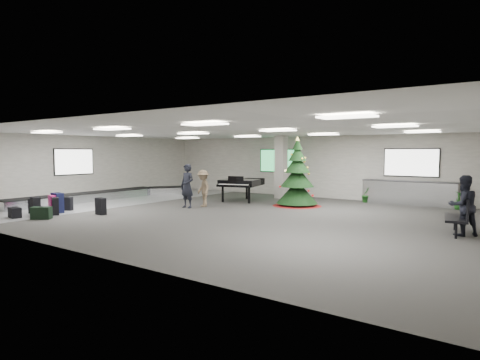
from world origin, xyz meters
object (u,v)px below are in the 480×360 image
Objects in this scene: christmas_tree at (297,182)px; potted_plant_right at (459,201)px; traveler_bench at (463,206)px; potted_plant_left at (366,195)px; bench at (460,214)px; traveler_b at (203,188)px; traveler_a at (187,186)px; pink_suitcase at (53,204)px; service_counter at (409,193)px; baggage_carousel at (105,195)px; grand_piano at (241,183)px.

christmas_tree reaches higher than potted_plant_right.
traveler_bench is 2.37× the size of potted_plant_left.
traveler_b is (-9.94, 0.30, 0.20)m from bench.
pink_suitcase is at bearing -125.65° from traveler_a.
bench is 1.09× the size of traveler_b.
service_counter is 5.43× the size of potted_plant_right.
bench reaches higher than baggage_carousel.
baggage_carousel is 13.25× the size of pink_suitcase.
service_counter reaches higher than potted_plant_left.
pink_suitcase is at bearing -141.15° from potted_plant_right.
pink_suitcase is 0.98× the size of potted_plant_right.
christmas_tree is 1.21× the size of grand_piano.
christmas_tree is 1.78× the size of traveler_bench.
service_counter is at bearing 68.16° from traveler_b.
traveler_a reaches higher than service_counter.
christmas_tree is 3.04m from grand_piano.
christmas_tree is at bearing -15.00° from grand_piano.
christmas_tree is at bearing -154.66° from potted_plant_right.
pink_suitcase is 5.27m from traveler_a.
traveler_a reaches higher than baggage_carousel.
service_counter is 2.53× the size of traveler_b.
potted_plant_right is at bearing 22.99° from baggage_carousel.
traveler_bench is (10.30, 0.28, -0.07)m from traveler_a.
potted_plant_right is (3.91, -0.15, 0.01)m from potted_plant_left.
pink_suitcase is 14.21m from traveler_bench.
bench reaches higher than potted_plant_left.
potted_plant_right reaches higher than baggage_carousel.
traveler_b is at bearing -109.43° from grand_piano.
traveler_b is at bearing 68.49° from traveler_a.
potted_plant_right is at bearing 25.34° from christmas_tree.
bench is (6.69, -2.87, -0.45)m from christmas_tree.
baggage_carousel is 4.50m from pink_suitcase.
traveler_b is (3.48, 4.85, 0.45)m from pink_suitcase.
traveler_b is at bearing -149.69° from potted_plant_right.
grand_piano is at bearing 82.96° from traveler_a.
potted_plant_left is (2.10, 2.99, -0.69)m from christmas_tree.
potted_plant_left is at bearing 30.48° from baggage_carousel.
christmas_tree is (8.90, 3.48, 0.84)m from baggage_carousel.
bench is 7.45m from potted_plant_left.
traveler_b is at bearing 70.75° from pink_suitcase.
potted_plant_right is at bearing -120.55° from traveler_bench.
baggage_carousel is at bearing -141.66° from traveler_b.
pink_suitcase reaches higher than potted_plant_left.
grand_piano reaches higher than pink_suitcase.
service_counter is 2.11m from potted_plant_right.
christmas_tree is at bearing -61.63° from traveler_bench.
pink_suitcase is 0.39× the size of traveler_a.
baggage_carousel is 5.75m from traveler_b.
traveler_bench is at bearing -23.73° from christmas_tree.
pink_suitcase is 0.24× the size of christmas_tree.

